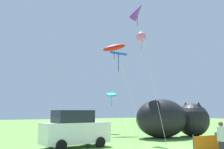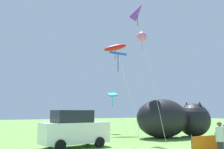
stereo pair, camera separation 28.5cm
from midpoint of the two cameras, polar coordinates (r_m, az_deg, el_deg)
The scene contains 10 objects.
ground_plane at distance 16.35m, azimuth 13.52°, elevation -16.08°, with size 120.00×120.00×0.00m, color #609342.
parked_car at distance 16.30m, azimuth -8.11°, elevation -12.28°, with size 4.32×2.05×2.32m.
folding_chair at distance 17.84m, azimuth 23.73°, elevation -13.26°, with size 0.73×0.73×0.91m.
inflatable_cat at distance 22.71m, azimuth 13.98°, elevation -9.99°, with size 7.33×4.11×3.30m.
spectator_in_yellow_shirt at distance 13.25m, azimuth 24.05°, elevation -13.27°, with size 0.38×0.38×1.76m.
kite_pink_octopus at distance 24.78m, azimuth 7.16°, elevation 8.50°, with size 2.12×1.80×9.95m.
kite_purple_delta at distance 22.34m, azimuth 6.24°, elevation 14.03°, with size 1.04×3.56×11.57m.
kite_red_lizard at distance 27.36m, azimuth 1.06°, elevation 6.10°, with size 2.71×3.02×9.78m.
kite_teal_diamond at distance 26.73m, azimuth 0.42°, elevation -4.74°, with size 1.02×2.80×4.29m.
kite_blue_box at distance 17.69m, azimuth 1.93°, elevation 4.50°, with size 3.16×1.15×6.53m.
Camera 2 is at (-11.28, -11.57, 2.25)m, focal length 40.00 mm.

